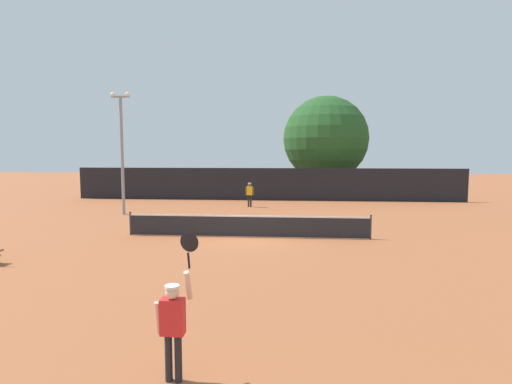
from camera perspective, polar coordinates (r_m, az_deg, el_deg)
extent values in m
plane|color=#9E5633|center=(18.06, -1.20, -6.36)|extent=(120.00, 120.00, 0.00)
cube|color=#232328|center=(17.97, -1.21, -4.88)|extent=(10.71, 0.03, 0.91)
cube|color=white|center=(17.89, -1.21, -3.44)|extent=(10.71, 0.04, 0.06)
cylinder|color=#333338|center=(19.26, -17.30, -4.24)|extent=(0.08, 0.08, 1.07)
cylinder|color=#333338|center=(18.20, 15.87, -4.76)|extent=(0.08, 0.08, 1.07)
cube|color=black|center=(32.10, 1.49, 1.12)|extent=(30.85, 0.12, 2.56)
cube|color=red|center=(6.90, -11.68, -16.83)|extent=(0.38, 0.22, 0.59)
sphere|color=beige|center=(6.75, -11.75, -13.69)|extent=(0.22, 0.22, 0.22)
cylinder|color=white|center=(6.72, -11.76, -12.92)|extent=(0.24, 0.24, 0.04)
cylinder|color=black|center=(7.20, -12.23, -21.86)|extent=(0.12, 0.12, 0.79)
cylinder|color=black|center=(7.16, -10.91, -22.00)|extent=(0.12, 0.12, 0.79)
cylinder|color=beige|center=(6.98, -13.65, -16.87)|extent=(0.09, 0.17, 0.56)
cylinder|color=beige|center=(6.74, -9.55, -12.85)|extent=(0.09, 0.31, 0.54)
cylinder|color=black|center=(6.68, -9.48, -9.53)|extent=(0.04, 0.11, 0.28)
ellipsoid|color=black|center=(6.67, -9.39, -6.99)|extent=(0.30, 0.13, 0.36)
cube|color=yellow|center=(28.00, -0.90, 0.19)|extent=(0.38, 0.22, 0.61)
sphere|color=brown|center=(27.97, -0.90, 1.04)|extent=(0.23, 0.23, 0.23)
cylinder|color=white|center=(27.96, -0.91, 1.24)|extent=(0.25, 0.25, 0.04)
cylinder|color=black|center=(28.08, -1.06, -1.27)|extent=(0.12, 0.12, 0.83)
cylinder|color=black|center=(28.07, -0.74, -1.28)|extent=(0.12, 0.12, 0.83)
cylinder|color=brown|center=(28.03, -1.39, 0.13)|extent=(0.09, 0.18, 0.58)
cylinder|color=brown|center=(27.98, -0.41, 0.12)|extent=(0.09, 0.16, 0.58)
sphere|color=#CCE033|center=(21.57, -7.50, -4.37)|extent=(0.07, 0.07, 0.07)
cylinder|color=gray|center=(25.66, -18.36, 4.74)|extent=(0.18, 0.18, 7.01)
cube|color=gray|center=(25.88, -18.60, 12.63)|extent=(1.10, 0.10, 0.10)
sphere|color=#F2EDCC|center=(26.08, -19.54, 12.83)|extent=(0.28, 0.28, 0.28)
sphere|color=#F2EDCC|center=(25.73, -17.67, 12.99)|extent=(0.28, 0.28, 0.28)
cylinder|color=brown|center=(37.20, 9.71, 1.34)|extent=(0.56, 0.56, 2.18)
sphere|color=#235123|center=(37.14, 9.81, 7.41)|extent=(7.61, 7.61, 7.61)
cube|color=white|center=(37.70, -2.63, 0.72)|extent=(2.31, 4.37, 0.90)
cube|color=#2D333D|center=(37.35, -2.69, 1.86)|extent=(1.91, 2.36, 0.64)
cylinder|color=black|center=(39.22, -3.59, 0.45)|extent=(0.22, 0.60, 0.60)
cylinder|color=black|center=(39.01, -1.12, 0.44)|extent=(0.22, 0.60, 0.60)
cylinder|color=black|center=(36.47, -4.23, 0.07)|extent=(0.22, 0.60, 0.60)
cylinder|color=black|center=(36.24, -1.58, 0.05)|extent=(0.22, 0.60, 0.60)
cube|color=red|center=(38.09, 4.40, 0.75)|extent=(2.20, 4.33, 0.90)
cube|color=#2D333D|center=(37.74, 4.41, 1.88)|extent=(1.86, 2.32, 0.64)
cylinder|color=black|center=(39.53, 3.18, 0.49)|extent=(0.22, 0.60, 0.60)
cylinder|color=black|center=(39.51, 5.65, 0.47)|extent=(0.22, 0.60, 0.60)
cylinder|color=black|center=(36.74, 3.05, 0.12)|extent=(0.22, 0.60, 0.60)
cylinder|color=black|center=(36.73, 5.71, 0.10)|extent=(0.22, 0.60, 0.60)
cube|color=white|center=(40.93, 15.98, 0.88)|extent=(2.26, 4.35, 0.90)
cube|color=#2D333D|center=(40.58, 16.09, 1.93)|extent=(1.88, 2.34, 0.64)
cylinder|color=black|center=(42.17, 14.47, 0.64)|extent=(0.22, 0.60, 0.60)
cylinder|color=black|center=(42.49, 16.74, 0.62)|extent=(0.22, 0.60, 0.60)
cylinder|color=black|center=(39.42, 15.15, 0.30)|extent=(0.22, 0.60, 0.60)
cylinder|color=black|center=(39.76, 17.56, 0.28)|extent=(0.22, 0.60, 0.60)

